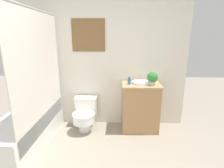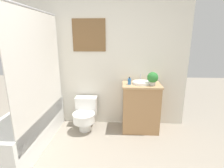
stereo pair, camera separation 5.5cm
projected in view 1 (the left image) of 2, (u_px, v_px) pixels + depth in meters
name	position (u px, v px, depth m)	size (l,w,h in m)	color
wall_back	(93.00, 58.00, 3.15)	(3.36, 0.07, 2.50)	silver
shower_area	(29.00, 126.00, 2.63)	(0.56, 1.60, 1.98)	white
toilet	(85.00, 113.00, 3.12)	(0.39, 0.53, 0.56)	white
vanity	(140.00, 107.00, 3.08)	(0.65, 0.46, 0.85)	#AD7F51
sink	(141.00, 82.00, 2.98)	(0.31, 0.34, 0.13)	white
soap_bottle	(129.00, 81.00, 2.93)	(0.05, 0.05, 0.13)	#2D6BB2
potted_plant	(152.00, 78.00, 2.87)	(0.18, 0.18, 0.22)	beige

